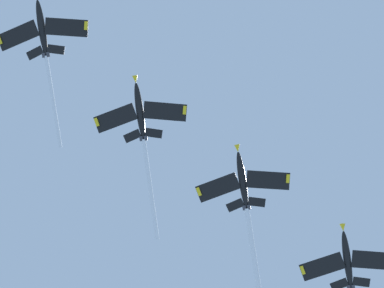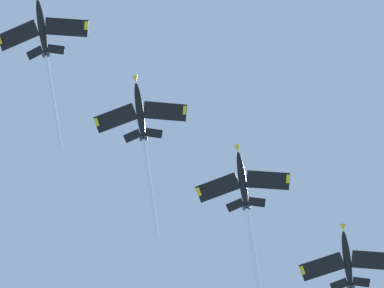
{
  "view_description": "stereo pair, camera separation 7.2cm",
  "coord_description": "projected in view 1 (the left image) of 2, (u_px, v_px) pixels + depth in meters",
  "views": [
    {
      "loc": [
        23.21,
        -51.01,
        1.93
      ],
      "look_at": [
        44.49,
        31.02,
        150.62
      ],
      "focal_mm": 76.66,
      "sensor_mm": 36.0,
      "label": 1
    },
    {
      "loc": [
        23.14,
        -50.99,
        1.93
      ],
      "look_at": [
        44.49,
        31.02,
        150.62
      ],
      "focal_mm": 76.66,
      "sensor_mm": 36.0,
      "label": 2
    }
  ],
  "objects": [
    {
      "name": "jet_third",
      "position": [
        247.0,
        207.0,
        170.95
      ],
      "size": [
        19.7,
        29.11,
        16.43
      ],
      "color": "black"
    },
    {
      "name": "jet_second",
      "position": [
        143.0,
        133.0,
        171.93
      ],
      "size": [
        19.21,
        29.14,
        17.13
      ],
      "color": "black"
    },
    {
      "name": "jet_lead",
      "position": [
        44.0,
        43.0,
        172.59
      ],
      "size": [
        18.91,
        27.37,
        16.54
      ],
      "color": "black"
    },
    {
      "name": "jet_fourth",
      "position": [
        350.0,
        284.0,
        169.73
      ],
      "size": [
        19.04,
        28.45,
        17.07
      ],
      "color": "black"
    }
  ]
}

